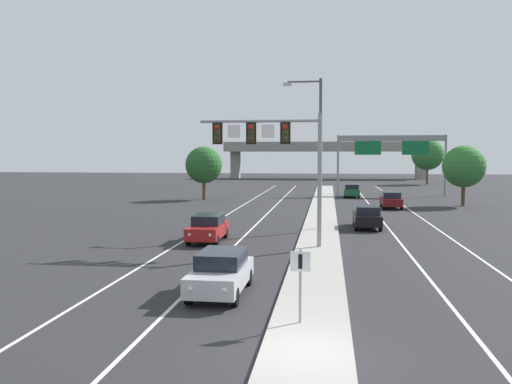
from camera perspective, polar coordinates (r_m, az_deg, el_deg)
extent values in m
plane|color=#28282B|center=(14.57, 5.29, -16.83)|extent=(260.00, 260.00, 0.00)
cube|color=#9E9B93|center=(32.02, 6.58, -5.18)|extent=(2.40, 110.00, 0.15)
cube|color=silver|center=(39.30, -0.12, -3.55)|extent=(0.14, 100.00, 0.01)
cube|color=silver|center=(39.18, 13.66, -3.69)|extent=(0.14, 100.00, 0.01)
cube|color=silver|center=(39.87, -4.83, -3.46)|extent=(0.14, 100.00, 0.01)
cube|color=silver|center=(39.66, 18.42, -3.69)|extent=(0.14, 100.00, 0.01)
cylinder|color=gray|center=(29.57, 6.67, 1.22)|extent=(0.24, 0.24, 7.20)
cylinder|color=gray|center=(29.82, 0.37, 7.42)|extent=(6.54, 0.16, 0.16)
cube|color=black|center=(29.68, 3.09, 6.17)|extent=(0.56, 0.06, 1.20)
cube|color=#38330F|center=(29.64, 3.08, 6.18)|extent=(0.32, 0.32, 1.00)
sphere|color=red|center=(29.49, 3.06, 6.81)|extent=(0.22, 0.22, 0.22)
sphere|color=#282828|center=(29.48, 3.05, 6.19)|extent=(0.22, 0.22, 0.22)
sphere|color=#282828|center=(29.46, 3.05, 5.57)|extent=(0.22, 0.22, 0.22)
cube|color=black|center=(29.89, -0.51, 6.17)|extent=(0.56, 0.06, 1.20)
cube|color=#38330F|center=(29.85, -0.52, 6.17)|extent=(0.32, 0.32, 1.00)
sphere|color=red|center=(29.69, -0.57, 6.80)|extent=(0.22, 0.22, 0.22)
sphere|color=#282828|center=(29.68, -0.57, 6.18)|extent=(0.22, 0.22, 0.22)
sphere|color=#282828|center=(29.67, -0.57, 5.56)|extent=(0.22, 0.22, 0.22)
cube|color=black|center=(30.21, -4.04, 6.13)|extent=(0.56, 0.06, 1.20)
cube|color=#38330F|center=(30.17, -4.06, 6.14)|extent=(0.32, 0.32, 1.00)
sphere|color=red|center=(30.02, -4.13, 6.76)|extent=(0.22, 0.22, 0.22)
sphere|color=#282828|center=(30.00, -4.12, 6.15)|extent=(0.22, 0.22, 0.22)
sphere|color=#282828|center=(29.99, -4.12, 5.54)|extent=(0.22, 0.22, 0.22)
cube|color=white|center=(29.72, 1.27, 6.37)|extent=(0.70, 0.04, 0.70)
cube|color=white|center=(29.98, -2.31, 6.35)|extent=(0.70, 0.04, 0.70)
cylinder|color=gray|center=(16.50, 4.65, -9.77)|extent=(0.08, 0.08, 2.20)
cube|color=white|center=(16.31, 4.66, -7.24)|extent=(0.60, 0.03, 0.60)
cube|color=black|center=(16.29, 4.65, -7.25)|extent=(0.12, 0.01, 0.44)
cylinder|color=#4C4C51|center=(36.62, 6.73, 3.94)|extent=(0.20, 0.20, 10.00)
cylinder|color=#4C4C51|center=(36.96, 5.05, 11.42)|extent=(2.20, 0.12, 0.12)
cube|color=#B7B7B2|center=(37.00, 3.32, 11.18)|extent=(0.56, 0.28, 0.20)
cube|color=#B7B7BC|center=(20.36, -3.71, -8.78)|extent=(1.84, 4.42, 0.70)
cube|color=black|center=(20.44, -3.59, -6.93)|extent=(1.61, 2.39, 0.56)
sphere|color=#EAE5C6|center=(18.16, -3.33, -10.20)|extent=(0.18, 0.18, 0.18)
sphere|color=#EAE5C6|center=(18.42, -6.90, -10.02)|extent=(0.18, 0.18, 0.18)
cylinder|color=black|center=(18.87, -2.23, -10.91)|extent=(0.23, 0.64, 0.64)
cylinder|color=black|center=(19.21, -7.01, -10.66)|extent=(0.23, 0.64, 0.64)
cylinder|color=black|center=(21.74, -0.80, -8.90)|extent=(0.23, 0.64, 0.64)
cylinder|color=black|center=(22.04, -4.96, -8.74)|extent=(0.23, 0.64, 0.64)
cube|color=maroon|center=(32.36, -5.05, -4.01)|extent=(1.86, 4.42, 0.70)
cube|color=black|center=(32.50, -4.98, -2.85)|extent=(1.61, 2.40, 0.56)
sphere|color=#EAE5C6|center=(30.13, -4.83, -4.51)|extent=(0.18, 0.18, 0.18)
sphere|color=#EAE5C6|center=(30.38, -6.97, -4.45)|extent=(0.18, 0.18, 0.18)
cylinder|color=black|center=(30.81, -4.16, -5.07)|extent=(0.23, 0.64, 0.64)
cylinder|color=black|center=(31.15, -7.06, -4.99)|extent=(0.23, 0.64, 0.64)
cylinder|color=black|center=(33.72, -3.19, -4.27)|extent=(0.23, 0.64, 0.64)
cylinder|color=black|center=(34.03, -5.85, -4.21)|extent=(0.23, 0.64, 0.64)
cube|color=black|center=(38.83, 11.51, -2.73)|extent=(1.82, 4.41, 0.70)
cube|color=black|center=(38.54, 11.55, -1.84)|extent=(1.60, 2.38, 0.56)
sphere|color=#EAE5C6|center=(40.96, 10.52, -2.30)|extent=(0.18, 0.18, 0.18)
sphere|color=#EAE5C6|center=(41.03, 12.13, -2.31)|extent=(0.18, 0.18, 0.18)
cylinder|color=black|center=(40.32, 10.24, -2.97)|extent=(0.22, 0.64, 0.64)
cylinder|color=black|center=(40.42, 12.51, -2.98)|extent=(0.22, 0.64, 0.64)
cylinder|color=black|center=(37.34, 10.43, -3.53)|extent=(0.22, 0.64, 0.64)
cylinder|color=black|center=(37.45, 12.88, -3.54)|extent=(0.22, 0.64, 0.64)
cube|color=#5B0F14|center=(53.46, 13.92, -0.94)|extent=(1.89, 4.44, 0.70)
cube|color=black|center=(53.19, 13.96, -0.28)|extent=(1.63, 2.41, 0.56)
sphere|color=#EAE5C6|center=(55.58, 13.13, -0.69)|extent=(0.18, 0.18, 0.18)
sphere|color=#EAE5C6|center=(55.68, 14.31, -0.70)|extent=(0.18, 0.18, 0.18)
cylinder|color=black|center=(54.92, 12.95, -1.16)|extent=(0.23, 0.64, 0.64)
cylinder|color=black|center=(55.06, 14.61, -1.18)|extent=(0.23, 0.64, 0.64)
cylinder|color=black|center=(51.94, 13.19, -1.46)|extent=(0.23, 0.64, 0.64)
cylinder|color=black|center=(52.09, 14.94, -1.47)|extent=(0.23, 0.64, 0.64)
cube|color=#195633|center=(66.09, 9.97, 0.04)|extent=(1.92, 4.45, 0.70)
cube|color=black|center=(65.83, 9.98, 0.58)|extent=(1.65, 2.42, 0.56)
sphere|color=#EAE5C6|center=(68.26, 9.46, 0.22)|extent=(0.18, 0.18, 0.18)
sphere|color=#EAE5C6|center=(68.28, 10.43, 0.20)|extent=(0.18, 0.18, 0.18)
cylinder|color=black|center=(67.61, 9.27, -0.16)|extent=(0.24, 0.65, 0.64)
cylinder|color=black|center=(67.63, 10.63, -0.17)|extent=(0.24, 0.65, 0.64)
cylinder|color=black|center=(64.61, 9.28, -0.35)|extent=(0.24, 0.65, 0.64)
cylinder|color=black|center=(64.64, 10.70, -0.37)|extent=(0.24, 0.65, 0.64)
cylinder|color=gray|center=(69.16, 8.56, 2.79)|extent=(0.28, 0.28, 7.50)
cylinder|color=gray|center=(70.59, 19.18, 2.63)|extent=(0.28, 0.28, 7.50)
cube|color=gray|center=(69.59, 13.97, 5.48)|extent=(13.00, 0.36, 0.70)
cube|color=#0F6033|center=(69.11, 11.61, 4.53)|extent=(3.20, 0.08, 1.70)
cube|color=#0F6033|center=(69.74, 16.32, 4.45)|extent=(3.20, 0.08, 1.70)
cube|color=gray|center=(115.10, 7.33, 4.49)|extent=(42.40, 6.40, 1.10)
cube|color=gray|center=(112.12, 7.33, 5.02)|extent=(42.40, 0.36, 0.90)
cube|color=gray|center=(116.80, -2.15, 2.86)|extent=(1.80, 2.40, 5.65)
cube|color=gray|center=(116.63, 16.80, 2.69)|extent=(1.80, 2.40, 5.65)
cylinder|color=#4C3823|center=(57.68, 20.83, -0.27)|extent=(0.36, 0.36, 2.27)
sphere|color=#2D6B2D|center=(57.55, 20.90, 2.51)|extent=(4.16, 4.16, 4.16)
cylinder|color=#4C3823|center=(61.81, -5.46, 0.24)|extent=(0.36, 0.36, 2.27)
sphere|color=#235623|center=(61.69, -5.47, 2.83)|extent=(4.14, 4.14, 4.14)
cylinder|color=#4C3823|center=(96.94, 17.44, 1.65)|extent=(0.36, 0.36, 2.96)
sphere|color=#2D6B2D|center=(96.87, 17.49, 3.80)|extent=(5.42, 5.42, 5.42)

